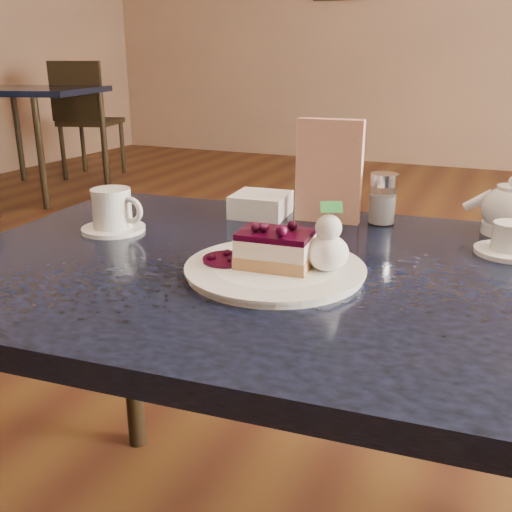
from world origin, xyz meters
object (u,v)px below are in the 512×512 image
at_px(dessert_plate, 275,270).
at_px(tea_set, 509,217).
at_px(bg_table_far_left, 34,184).
at_px(coffee_set, 113,213).
at_px(cheesecake_slice, 275,249).
at_px(main_table, 283,305).

xyz_separation_m(dessert_plate, tea_set, (0.31, 0.34, 0.03)).
bearing_deg(bg_table_far_left, coffee_set, -56.66).
bearing_deg(cheesecake_slice, tea_set, 42.05).
height_order(main_table, bg_table_far_left, bg_table_far_left).
distance_m(dessert_plate, cheesecake_slice, 0.03).
xyz_separation_m(main_table, coffee_set, (-0.35, 0.04, 0.11)).
relative_size(cheesecake_slice, bg_table_far_left, 0.06).
xyz_separation_m(tea_set, bg_table_far_left, (-3.32, 2.17, -0.64)).
xyz_separation_m(coffee_set, tea_set, (0.67, 0.25, 0.00)).
height_order(dessert_plate, bg_table_far_left, bg_table_far_left).
distance_m(tea_set, bg_table_far_left, 4.02).
distance_m(main_table, cheesecake_slice, 0.12).
bearing_deg(bg_table_far_left, dessert_plate, -54.05).
relative_size(cheesecake_slice, tea_set, 0.51).
relative_size(coffee_set, tea_set, 0.56).
bearing_deg(coffee_set, tea_set, 20.56).
relative_size(main_table, bg_table_far_left, 0.60).
bearing_deg(tea_set, bg_table_far_left, 146.88).
distance_m(coffee_set, tea_set, 0.72).
bearing_deg(tea_set, dessert_plate, -132.86).
bearing_deg(cheesecake_slice, dessert_plate, -95.09).
relative_size(dessert_plate, bg_table_far_left, 0.14).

